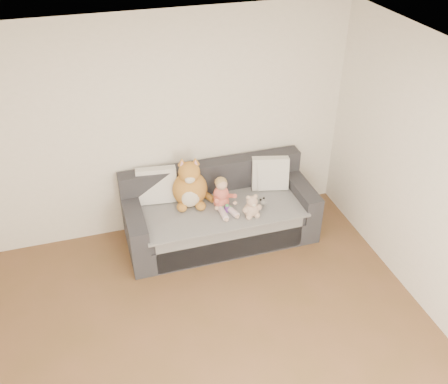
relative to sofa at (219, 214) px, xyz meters
name	(u,v)px	position (x,y,z in m)	size (l,w,h in m)	color
room_shell	(204,245)	(-0.60, -1.64, 0.99)	(5.00, 5.00, 5.00)	brown
sofa	(219,214)	(0.00, 0.00, 0.00)	(2.20, 0.94, 0.85)	#29292E
cushion_left	(157,185)	(-0.67, 0.27, 0.37)	(0.48, 0.26, 0.43)	beige
cushion_right_back	(271,173)	(0.70, 0.17, 0.34)	(0.40, 0.19, 0.37)	beige
cushion_right_front	(270,173)	(0.68, 0.14, 0.36)	(0.47, 0.30, 0.41)	beige
toddler	(222,196)	(0.01, -0.10, 0.33)	(0.28, 0.40, 0.39)	#C55C45
plush_cat	(190,187)	(-0.32, 0.10, 0.39)	(0.48, 0.42, 0.62)	#BA7C29
teddy_bear	(252,208)	(0.28, -0.35, 0.28)	(0.23, 0.17, 0.28)	#CDA98E
plush_cow	(259,203)	(0.41, -0.21, 0.23)	(0.13, 0.18, 0.15)	white
sippy_cup	(227,207)	(0.04, -0.18, 0.22)	(0.09, 0.07, 0.11)	#6F389A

